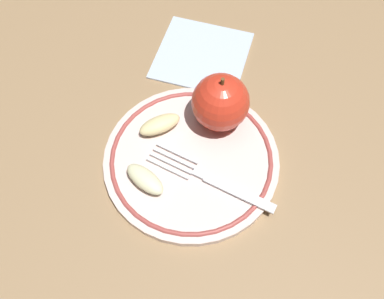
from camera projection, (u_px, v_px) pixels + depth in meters
name	position (u px, v px, depth m)	size (l,w,h in m)	color
ground_plane	(199.00, 154.00, 0.55)	(2.00, 2.00, 0.00)	#8D6E4B
plate	(192.00, 160.00, 0.54)	(0.22, 0.22, 0.01)	beige
apple_red_whole	(220.00, 102.00, 0.53)	(0.07, 0.07, 0.08)	red
apple_slice_front	(145.00, 179.00, 0.51)	(0.06, 0.02, 0.02)	beige
apple_slice_back	(160.00, 124.00, 0.55)	(0.06, 0.02, 0.02)	beige
fork	(215.00, 181.00, 0.52)	(0.05, 0.17, 0.00)	silver
napkin_folded	(202.00, 55.00, 0.63)	(0.13, 0.13, 0.01)	#B0C0D2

